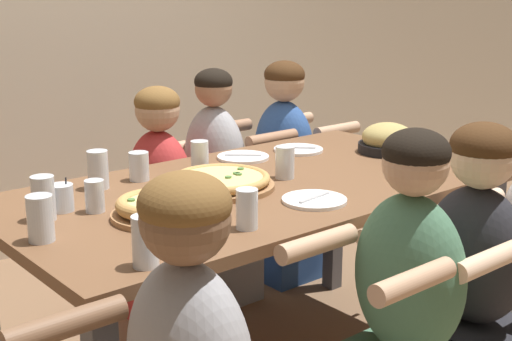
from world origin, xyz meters
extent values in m
cube|color=brown|center=(0.00, 0.00, 0.77)|extent=(1.84, 0.98, 0.04)
cube|color=#4C4C51|center=(0.86, -0.43, 0.38)|extent=(0.07, 0.07, 0.75)
cube|color=#4C4C51|center=(0.86, 0.43, 0.38)|extent=(0.07, 0.07, 0.75)
cylinder|color=#996B42|center=(-0.47, -0.10, 0.80)|extent=(0.30, 0.30, 0.02)
torus|color=tan|center=(-0.47, -0.10, 0.84)|extent=(0.27, 0.27, 0.04)
cylinder|color=#E5C675|center=(-0.47, -0.10, 0.83)|extent=(0.21, 0.21, 0.04)
cylinder|color=#4C7A3D|center=(-0.44, -0.09, 0.85)|extent=(0.02, 0.02, 0.01)
cylinder|color=#4C7A3D|center=(-0.46, -0.13, 0.85)|extent=(0.02, 0.02, 0.01)
cylinder|color=#4C7A3D|center=(-0.47, -0.12, 0.85)|extent=(0.02, 0.02, 0.01)
cylinder|color=#4C7A3D|center=(-0.52, -0.09, 0.85)|extent=(0.02, 0.02, 0.01)
cylinder|color=#4C7A3D|center=(-0.54, -0.05, 0.85)|extent=(0.02, 0.02, 0.01)
cylinder|color=#996B42|center=(-0.13, 0.03, 0.80)|extent=(0.38, 0.38, 0.02)
torus|color=tan|center=(-0.13, 0.03, 0.83)|extent=(0.35, 0.35, 0.03)
cylinder|color=#E5C675|center=(-0.13, 0.03, 0.82)|extent=(0.30, 0.30, 0.03)
cylinder|color=#4C7A3D|center=(-0.07, 0.02, 0.84)|extent=(0.02, 0.02, 0.01)
cylinder|color=#4C7A3D|center=(-0.13, 0.00, 0.84)|extent=(0.02, 0.02, 0.01)
cylinder|color=#4C7A3D|center=(-0.20, 0.06, 0.84)|extent=(0.02, 0.02, 0.01)
cylinder|color=#4C7A3D|center=(-0.07, 0.01, 0.84)|extent=(0.02, 0.02, 0.01)
cylinder|color=#4C7A3D|center=(-0.02, 0.06, 0.84)|extent=(0.02, 0.02, 0.01)
cylinder|color=black|center=(0.74, 0.02, 0.81)|extent=(0.25, 0.25, 0.04)
cylinder|color=black|center=(0.93, 0.02, 0.82)|extent=(0.11, 0.02, 0.02)
ellipsoid|color=tan|center=(0.74, 0.02, 0.86)|extent=(0.22, 0.22, 0.12)
cylinder|color=white|center=(0.20, 0.33, 0.80)|extent=(0.21, 0.21, 0.01)
cube|color=#B7B7BC|center=(0.20, 0.33, 0.81)|extent=(0.12, 0.11, 0.01)
cylinder|color=white|center=(0.47, 0.28, 0.80)|extent=(0.21, 0.21, 0.01)
cube|color=#B7B7BC|center=(0.47, 0.28, 0.81)|extent=(0.11, 0.11, 0.01)
cylinder|color=white|center=(0.01, -0.29, 0.80)|extent=(0.22, 0.22, 0.01)
cube|color=#B7B7BC|center=(0.01, -0.29, 0.81)|extent=(0.15, 0.03, 0.01)
cylinder|color=silver|center=(-0.67, 0.16, 0.84)|extent=(0.08, 0.08, 0.09)
cylinder|color=#1EA8DB|center=(-0.67, 0.16, 0.82)|extent=(0.07, 0.07, 0.06)
cylinder|color=black|center=(-0.65, 0.16, 0.85)|extent=(0.00, 0.01, 0.11)
cylinder|color=silver|center=(-0.33, -0.35, 0.85)|extent=(0.07, 0.07, 0.12)
cylinder|color=silver|center=(-0.71, -0.41, 0.86)|extent=(0.07, 0.07, 0.14)
cylinder|color=black|center=(-0.71, -0.41, 0.83)|extent=(0.06, 0.06, 0.08)
cylinder|color=silver|center=(-0.75, 0.11, 0.86)|extent=(0.07, 0.07, 0.14)
cylinder|color=black|center=(-0.75, 0.11, 0.83)|extent=(0.06, 0.06, 0.07)
cylinder|color=silver|center=(-0.57, -0.30, 0.86)|extent=(0.07, 0.07, 0.13)
cylinder|color=black|center=(-0.57, -0.30, 0.84)|extent=(0.06, 0.06, 0.10)
cylinder|color=silver|center=(-0.84, -0.06, 0.86)|extent=(0.07, 0.07, 0.13)
cylinder|color=black|center=(-0.84, -0.06, 0.85)|extent=(0.07, 0.07, 0.10)
cylinder|color=silver|center=(-0.05, 0.27, 0.85)|extent=(0.07, 0.07, 0.12)
cylinder|color=black|center=(-0.05, 0.27, 0.83)|extent=(0.06, 0.06, 0.07)
cylinder|color=silver|center=(-0.46, 0.31, 0.86)|extent=(0.07, 0.07, 0.14)
cylinder|color=silver|center=(-0.46, 0.31, 0.83)|extent=(0.06, 0.06, 0.07)
cylinder|color=silver|center=(0.13, -0.01, 0.85)|extent=(0.07, 0.07, 0.12)
cylinder|color=silver|center=(-0.30, 0.31, 0.85)|extent=(0.07, 0.07, 0.11)
cylinder|color=silver|center=(-0.60, 0.08, 0.85)|extent=(0.06, 0.06, 0.10)
cylinder|color=silver|center=(-0.60, 0.08, 0.83)|extent=(0.05, 0.05, 0.06)
ellipsoid|color=#477556|center=(-0.01, -0.71, 0.68)|extent=(0.24, 0.36, 0.49)
sphere|color=tan|center=(-0.01, -0.71, 1.01)|extent=(0.19, 0.19, 0.19)
ellipsoid|color=black|center=(-0.01, -0.71, 1.04)|extent=(0.19, 0.19, 0.13)
cylinder|color=tan|center=(-0.22, -0.88, 0.77)|extent=(0.28, 0.06, 0.06)
cylinder|color=tan|center=(-0.22, -0.54, 0.77)|extent=(0.28, 0.06, 0.06)
sphere|color=brown|center=(-0.78, -0.71, 1.01)|extent=(0.20, 0.20, 0.20)
ellipsoid|color=brown|center=(-0.78, -0.71, 1.05)|extent=(0.20, 0.20, 0.14)
cylinder|color=brown|center=(-0.99, -0.54, 0.77)|extent=(0.28, 0.06, 0.06)
cube|color=#B22D2D|center=(0.04, 0.71, 0.21)|extent=(0.32, 0.34, 0.43)
ellipsoid|color=#B22D2D|center=(0.04, 0.71, 0.65)|extent=(0.24, 0.36, 0.44)
sphere|color=tan|center=(0.04, 0.71, 0.97)|extent=(0.19, 0.19, 0.19)
ellipsoid|color=brown|center=(0.04, 0.71, 1.00)|extent=(0.20, 0.20, 0.14)
cylinder|color=tan|center=(0.24, 0.88, 0.73)|extent=(0.28, 0.06, 0.06)
cylinder|color=tan|center=(0.24, 0.54, 0.73)|extent=(0.28, 0.06, 0.06)
ellipsoid|color=#232328|center=(0.32, -0.71, 0.65)|extent=(0.24, 0.36, 0.45)
sphere|color=beige|center=(0.32, -0.71, 0.98)|extent=(0.20, 0.20, 0.20)
ellipsoid|color=#422814|center=(0.32, -0.71, 1.01)|extent=(0.21, 0.21, 0.14)
cylinder|color=beige|center=(0.11, -0.88, 0.74)|extent=(0.28, 0.06, 0.06)
cylinder|color=beige|center=(0.11, -0.54, 0.74)|extent=(0.28, 0.06, 0.06)
cube|color=#2D5193|center=(0.77, 0.71, 0.21)|extent=(0.32, 0.34, 0.43)
ellipsoid|color=#2D5193|center=(0.77, 0.71, 0.68)|extent=(0.24, 0.36, 0.50)
sphere|color=tan|center=(0.77, 0.71, 1.02)|extent=(0.20, 0.20, 0.20)
ellipsoid|color=#422814|center=(0.77, 0.71, 1.06)|extent=(0.20, 0.20, 0.14)
cylinder|color=tan|center=(0.98, 0.88, 0.78)|extent=(0.28, 0.06, 0.06)
cylinder|color=tan|center=(0.98, 0.54, 0.78)|extent=(0.28, 0.06, 0.06)
cylinder|color=beige|center=(0.57, -0.54, 0.74)|extent=(0.28, 0.06, 0.06)
cube|color=#99999E|center=(0.34, 0.71, 0.21)|extent=(0.32, 0.34, 0.43)
ellipsoid|color=#99999E|center=(0.34, 0.71, 0.69)|extent=(0.24, 0.36, 0.52)
sphere|color=#9E7051|center=(0.34, 0.71, 1.03)|extent=(0.17, 0.17, 0.17)
ellipsoid|color=black|center=(0.34, 0.71, 1.06)|extent=(0.18, 0.18, 0.12)
cylinder|color=#9E7051|center=(0.55, 0.88, 0.79)|extent=(0.28, 0.06, 0.06)
cylinder|color=#9E7051|center=(0.55, 0.54, 0.79)|extent=(0.28, 0.06, 0.06)
camera|label=1|loc=(-1.58, -1.89, 1.50)|focal=50.00mm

